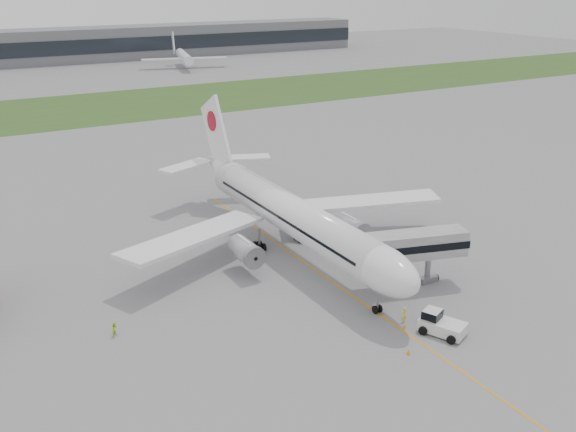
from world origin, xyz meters
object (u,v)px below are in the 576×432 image
jet_bridge (401,247)px  ground_crew_near (404,314)px  airliner (288,212)px  pushback_tug (440,323)px

jet_bridge → ground_crew_near: (-4.74, -6.66, -4.35)m
jet_bridge → ground_crew_near: jet_bridge is taller
airliner → ground_crew_near: bearing=-86.6°
pushback_tug → jet_bridge: bearing=49.3°
pushback_tug → jet_bridge: 11.52m
pushback_tug → ground_crew_near: size_ratio=3.10×
jet_bridge → pushback_tug: bearing=-90.2°
airliner → ground_crew_near: size_ratio=31.74×
jet_bridge → ground_crew_near: size_ratio=9.03×
airliner → pushback_tug: size_ratio=10.22×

